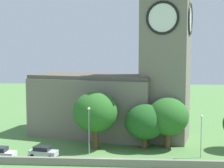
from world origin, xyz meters
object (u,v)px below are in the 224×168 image
Objects in this scene: streetlamp_central at (201,129)px; tree_churchyard at (145,122)px; streetlamp_west_mid at (89,124)px; tree_riverside_east at (168,117)px; church at (123,83)px; car_silver at (43,152)px; tree_by_tower at (95,112)px.

streetlamp_central is 9.70m from tree_churchyard.
streetlamp_west_mid is 1.14× the size of streetlamp_central.
tree_riverside_east reaches higher than streetlamp_west_mid.
streetlamp_central is at bearing -45.58° from church.
streetlamp_west_mid is at bearing -111.48° from church.
church is 3.77× the size of tree_riverside_east.
streetlamp_central reaches higher than car_silver.
streetlamp_central is at bearing -13.93° from tree_by_tower.
tree_riverside_east is at bearing 132.47° from streetlamp_central.
church is at bearing 115.97° from tree_churchyard.
car_silver is 0.69× the size of streetlamp_central.
car_silver is 0.61× the size of tree_churchyard.
tree_riverside_east is (12.17, 0.94, -0.79)m from tree_by_tower.
tree_riverside_east is (19.78, 6.38, 4.57)m from car_silver.
car_silver is (-11.86, -14.13, -9.41)m from church.
car_silver is 8.33m from streetlamp_west_mid.
tree_by_tower reaches higher than streetlamp_west_mid.
streetlamp_central is 0.78× the size of tree_riverside_east.
car_silver is 0.54× the size of tree_riverside_east.
streetlamp_west_mid is 17.49m from streetlamp_central.
car_silver is at bearing -165.99° from streetlamp_west_mid.
church is 7.02× the size of car_silver.
streetlamp_west_mid is 0.88× the size of tree_riverside_east.
car_silver is 21.28m from tree_riverside_east.
church reaches higher than car_silver.
tree_by_tower reaches higher than streetlamp_central.
tree_by_tower is 1.27× the size of tree_churchyard.
streetlamp_central is at bearing -1.57° from streetlamp_west_mid.
streetlamp_west_mid reaches higher than streetlamp_central.
church reaches higher than streetlamp_west_mid.
church is 10.48m from tree_by_tower.
car_silver is at bearing -144.41° from tree_by_tower.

